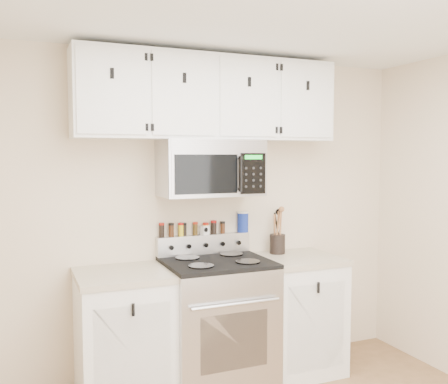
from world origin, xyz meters
name	(u,v)px	position (x,y,z in m)	size (l,w,h in m)	color
back_wall	(202,215)	(0.00, 1.75, 1.25)	(3.50, 0.01, 2.50)	beige
range	(217,322)	(0.00, 1.43, 0.49)	(0.76, 0.65, 1.10)	#B7B7BA
base_cabinet_left	(124,337)	(-0.69, 1.45, 0.46)	(0.64, 0.62, 0.92)	white
base_cabinet_right	(296,313)	(0.69, 1.45, 0.46)	(0.64, 0.62, 0.92)	white
microwave	(211,168)	(0.00, 1.55, 1.63)	(0.76, 0.44, 0.42)	#9E9EA3
upper_cabinets	(209,98)	(0.00, 1.58, 2.15)	(2.00, 0.35, 0.62)	white
utensil_crock	(277,242)	(0.61, 1.62, 1.01)	(0.13, 0.13, 0.37)	black
kitchen_timer	(205,230)	(0.01, 1.71, 1.14)	(0.06, 0.05, 0.07)	white
salt_canister	(243,222)	(0.34, 1.71, 1.18)	(0.09, 0.09, 0.17)	navy
spice_jar_0	(162,230)	(-0.34, 1.71, 1.16)	(0.04, 0.04, 0.11)	black
spice_jar_1	(171,230)	(-0.26, 1.71, 1.15)	(0.04, 0.04, 0.10)	#3D1F0E
spice_jar_2	(181,229)	(-0.19, 1.71, 1.15)	(0.04, 0.04, 0.10)	yellow
spice_jar_3	(184,229)	(-0.16, 1.71, 1.15)	(0.04, 0.04, 0.10)	black
spice_jar_4	(195,228)	(-0.07, 1.71, 1.15)	(0.04, 0.04, 0.10)	#443110
spice_jar_5	(206,228)	(0.02, 1.71, 1.15)	(0.05, 0.05, 0.09)	gold
spice_jar_6	(214,227)	(0.09, 1.71, 1.15)	(0.04, 0.04, 0.11)	black
spice_jar_7	(223,227)	(0.16, 1.71, 1.15)	(0.04, 0.04, 0.10)	#432110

